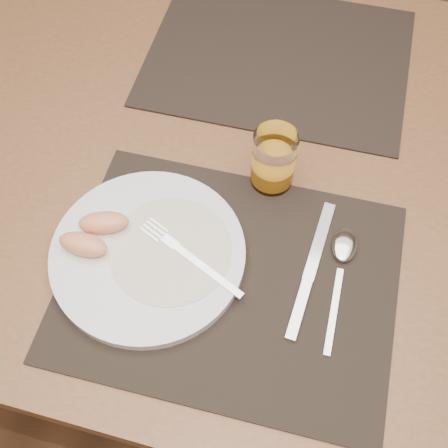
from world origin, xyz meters
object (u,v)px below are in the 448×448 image
table (245,184)px  spoon (343,254)px  placemat_near (229,281)px  juice_glass (273,162)px  knife (308,279)px  fork (183,252)px  plate (148,254)px  placemat_far (278,57)px

table → spoon: (0.17, -0.14, 0.09)m
placemat_near → juice_glass: 0.19m
knife → juice_glass: size_ratio=2.26×
fork → knife: size_ratio=0.75×
plate → juice_glass: bearing=51.6°
plate → knife: 0.22m
placemat_near → table: bearing=97.5°
placemat_near → plate: size_ratio=1.67×
plate → placemat_far: bearing=78.0°
table → plate: 0.25m
table → placemat_near: (0.03, -0.22, 0.09)m
plate → placemat_near: bearing=-2.9°
placemat_far → juice_glass: bearing=-80.2°
fork → spoon: size_ratio=0.87×
juice_glass → plate: bearing=-128.4°
plate → spoon: plate is taller
spoon → table: bearing=140.2°
juice_glass → fork: bearing=-118.7°
placemat_far → juice_glass: 0.27m
table → juice_glass: 0.15m
placemat_near → plate: bearing=177.1°
table → knife: size_ratio=6.35×
table → placemat_near: placemat_near is taller
knife → spoon: bearing=50.9°
placemat_near → knife: 0.11m
table → knife: (0.13, -0.19, 0.09)m
table → plate: size_ratio=5.19×
table → knife: knife is taller
placemat_near → placemat_far: 0.44m
table → placemat_near: bearing=-82.5°
placemat_near → juice_glass: juice_glass is taller
juice_glass → placemat_far: bearing=99.8°
table → knife: 0.25m
spoon → placemat_far: bearing=114.9°
placemat_far → fork: fork is taller
placemat_near → knife: size_ratio=2.04×
knife → placemat_far: bearing=107.3°
table → placemat_far: size_ratio=3.11×
placemat_far → plate: 0.44m
knife → spoon: (0.04, 0.05, 0.00)m
placemat_near → knife: (0.10, 0.03, 0.00)m
placemat_far → spoon: bearing=-65.1°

